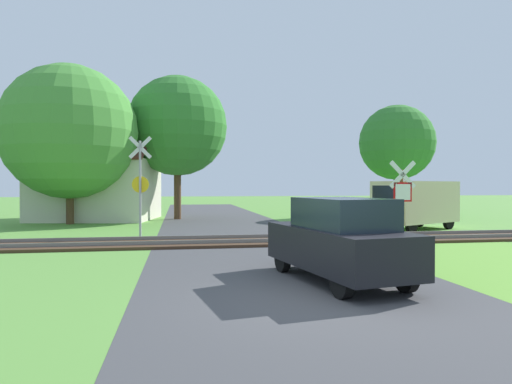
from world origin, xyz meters
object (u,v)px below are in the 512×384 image
object	(u,v)px
house	(98,187)
mail_truck	(414,203)
tree_far	(397,143)
tree_left	(70,132)
stop_sign_near	(402,198)
crossing_sign_far	(140,181)
tree_center	(177,126)
parked_car	(339,240)

from	to	relation	value
house	mail_truck	xyz separation A→B (m)	(15.52, -9.06, -0.71)
tree_far	tree_left	xyz separation A→B (m)	(-20.02, -2.83, -0.01)
stop_sign_near	tree_far	size ratio (longest dim) A/B	0.38
crossing_sign_far	tree_left	size ratio (longest dim) A/B	0.47
stop_sign_near	mail_truck	bearing A→B (deg)	-121.72
tree_center	tree_left	distance (m)	6.27
stop_sign_near	tree_left	distance (m)	17.88
stop_sign_near	tree_far	distance (m)	17.25
tree_center	mail_truck	world-z (taller)	tree_center
tree_far	tree_left	size ratio (longest dim) A/B	0.88
tree_far	parked_car	world-z (taller)	tree_far
parked_car	stop_sign_near	bearing A→B (deg)	38.48
mail_truck	parked_car	xyz separation A→B (m)	(-7.37, -10.30, -0.34)
tree_far	parked_car	xyz separation A→B (m)	(-10.97, -19.11, -4.01)
tree_center	parked_car	bearing A→B (deg)	-79.78
parked_car	house	bearing A→B (deg)	102.85
crossing_sign_far	tree_center	bearing A→B (deg)	85.84
crossing_sign_far	tree_left	world-z (taller)	tree_left
tree_left	mail_truck	bearing A→B (deg)	-20.00
stop_sign_near	tree_center	distance (m)	17.00
tree_left	mail_truck	xyz separation A→B (m)	(16.41, -5.97, -3.65)
mail_truck	parked_car	bearing A→B (deg)	118.16
stop_sign_near	mail_truck	distance (m)	7.49
tree_far	house	bearing A→B (deg)	179.25
house	crossing_sign_far	bearing A→B (deg)	-62.75
tree_left	mail_truck	world-z (taller)	tree_left
tree_far	parked_car	distance (m)	22.40
crossing_sign_far	stop_sign_near	bearing A→B (deg)	-26.35
house	tree_left	bearing A→B (deg)	-96.30
crossing_sign_far	tree_far	bearing A→B (deg)	37.02
tree_left	parked_car	distance (m)	19.04
tree_far	tree_center	bearing A→B (deg)	-179.30
tree_center	mail_truck	distance (m)	14.50
tree_left	parked_car	xyz separation A→B (m)	(9.04, -16.28, -3.99)
tree_center	house	bearing A→B (deg)	174.86
tree_center	tree_left	xyz separation A→B (m)	(-5.63, -2.66, -0.77)
stop_sign_near	crossing_sign_far	world-z (taller)	crossing_sign_far
crossing_sign_far	mail_truck	xyz separation A→B (m)	(12.16, 1.63, -0.98)
crossing_sign_far	mail_truck	bearing A→B (deg)	11.17
stop_sign_near	mail_truck	xyz separation A→B (m)	(3.89, 6.38, -0.41)
tree_far	mail_truck	world-z (taller)	tree_far
tree_center	parked_car	distance (m)	19.82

